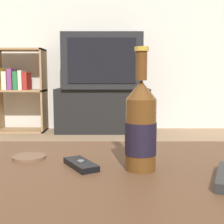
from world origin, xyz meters
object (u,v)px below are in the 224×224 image
at_px(beer_bottle, 140,127).
at_px(bookshelf, 17,87).
at_px(tv_stand, 102,110).
at_px(television, 101,62).
at_px(cell_phone, 80,164).

bearing_deg(beer_bottle, bookshelf, 111.89).
bearing_deg(bookshelf, tv_stand, -2.62).
height_order(tv_stand, beer_bottle, beer_bottle).
height_order(television, beer_bottle, television).
relative_size(tv_stand, beer_bottle, 3.63).
xyz_separation_m(beer_bottle, cell_phone, (-0.14, 0.02, -0.09)).
xyz_separation_m(tv_stand, television, (-0.00, -0.00, 0.54)).
bearing_deg(bookshelf, cell_phone, -70.54).
relative_size(tv_stand, cell_phone, 8.52).
bearing_deg(television, beer_bottle, -86.44).
xyz_separation_m(television, bookshelf, (-0.95, 0.05, -0.27)).
height_order(tv_stand, cell_phone, tv_stand).
xyz_separation_m(television, beer_bottle, (0.17, -2.73, -0.26)).
distance_m(beer_bottle, cell_phone, 0.17).
xyz_separation_m(tv_stand, bookshelf, (-0.95, 0.04, 0.26)).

